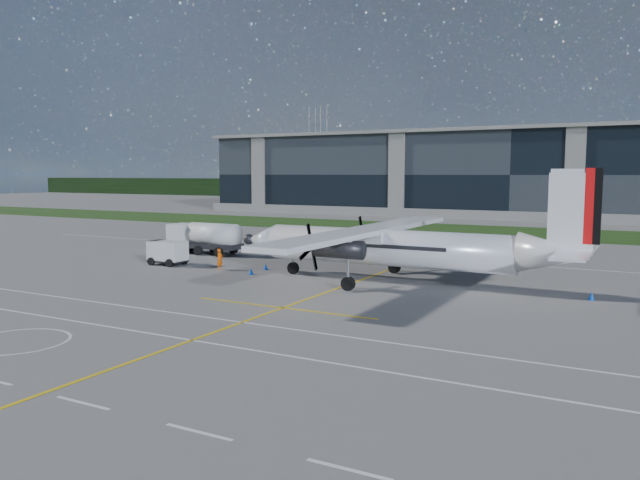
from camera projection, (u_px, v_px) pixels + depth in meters
ground at (457, 236)px, 77.64m from camera, size 400.00×400.00×0.00m
grass_strip at (474, 231)px, 84.63m from camera, size 400.00×18.00×0.04m
terminal_building at (522, 175)px, 111.80m from camera, size 120.00×20.00×15.00m
tree_line at (565, 191)px, 164.71m from camera, size 400.00×6.00×6.00m
pylon_west at (318, 152)px, 210.12m from camera, size 9.00×4.60×30.00m
yellow_taxiway_centerline at (388, 270)px, 50.00m from camera, size 0.20×70.00×0.01m
white_lane_line at (144, 332)px, 30.45m from camera, size 90.00×0.15×0.01m
turboprop_aircraft at (399, 227)px, 43.66m from camera, size 25.95×26.91×8.07m
fuel_tanker_truck at (200, 238)px, 60.44m from camera, size 8.05×2.62×3.02m
baggage_tug at (168, 253)px, 52.95m from camera, size 3.37×2.02×2.02m
ground_crew_person at (220, 258)px, 50.19m from camera, size 0.62×0.83×1.95m
safety_cone_stbdwing at (428, 256)px, 56.85m from camera, size 0.36×0.36×0.50m
safety_cone_nose_port at (251, 271)px, 47.97m from camera, size 0.36×0.36×0.50m
safety_cone_tail at (591, 296)px, 38.24m from camera, size 0.36×0.36×0.50m
safety_cone_nose_stbd at (266, 267)px, 50.32m from camera, size 0.36×0.36×0.50m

